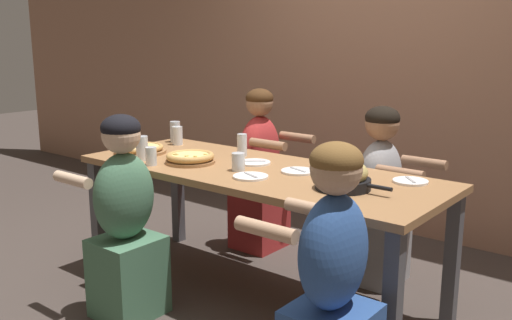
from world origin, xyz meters
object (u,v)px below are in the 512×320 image
(drinking_glass_a, at_px, (242,145))
(diner_near_right, at_px, (332,290))
(empty_plate_a, at_px, (251,177))
(skillet_bowl, at_px, (343,176))
(drinking_glass_b, at_px, (177,137))
(diner_far_midright, at_px, (379,202))
(empty_plate_d, at_px, (298,171))
(drinking_glass_e, at_px, (175,133))
(drinking_glass_f, at_px, (142,150))
(pizza_board_main, at_px, (140,149))
(diner_near_midleft, at_px, (125,225))
(drinking_glass_d, at_px, (238,163))
(empty_plate_c, at_px, (410,181))
(drinking_glass_c, at_px, (151,157))
(pizza_board_second, at_px, (190,158))
(empty_plate_b, at_px, (254,163))
(diner_far_midleft, at_px, (260,176))

(drinking_glass_a, bearing_deg, diner_near_right, -35.71)
(empty_plate_a, bearing_deg, skillet_bowl, 12.38)
(drinking_glass_b, xyz_separation_m, diner_far_midright, (1.35, 0.41, -0.32))
(empty_plate_d, distance_m, drinking_glass_b, 1.14)
(drinking_glass_b, xyz_separation_m, drinking_glass_e, (-0.09, 0.06, 0.01))
(empty_plate_a, height_order, drinking_glass_f, drinking_glass_f)
(pizza_board_main, bearing_deg, diner_near_midleft, -47.66)
(drinking_glass_d, bearing_deg, drinking_glass_e, 157.03)
(diner_near_midleft, bearing_deg, empty_plate_c, -53.82)
(skillet_bowl, distance_m, empty_plate_c, 0.40)
(pizza_board_main, relative_size, drinking_glass_d, 3.29)
(drinking_glass_c, bearing_deg, diner_far_midright, 43.74)
(empty_plate_c, xyz_separation_m, drinking_glass_d, (-0.87, -0.36, 0.04))
(pizza_board_second, height_order, empty_plate_a, pizza_board_second)
(pizza_board_second, height_order, drinking_glass_c, drinking_glass_c)
(pizza_board_main, height_order, pizza_board_second, pizza_board_second)
(diner_far_midright, bearing_deg, drinking_glass_f, -52.10)
(drinking_glass_f, bearing_deg, drinking_glass_e, 117.79)
(skillet_bowl, relative_size, drinking_glass_e, 2.71)
(empty_plate_a, xyz_separation_m, drinking_glass_b, (-1.00, 0.41, 0.05))
(empty_plate_c, height_order, drinking_glass_b, drinking_glass_b)
(empty_plate_c, xyz_separation_m, drinking_glass_e, (-1.80, 0.03, 0.06))
(drinking_glass_c, height_order, drinking_glass_f, drinking_glass_f)
(drinking_glass_c, bearing_deg, empty_plate_c, 22.98)
(empty_plate_a, height_order, empty_plate_b, same)
(pizza_board_main, height_order, diner_far_midright, diner_far_midright)
(pizza_board_second, distance_m, drinking_glass_e, 0.72)
(diner_far_midright, relative_size, diner_far_midleft, 0.96)
(drinking_glass_c, distance_m, diner_far_midright, 1.42)
(skillet_bowl, bearing_deg, diner_near_midleft, -150.96)
(drinking_glass_d, xyz_separation_m, diner_far_midleft, (-0.43, 0.74, -0.29))
(pizza_board_main, distance_m, pizza_board_second, 0.47)
(pizza_board_second, relative_size, diner_near_right, 0.26)
(diner_near_midleft, bearing_deg, drinking_glass_b, 29.49)
(drinking_glass_e, relative_size, drinking_glass_f, 1.00)
(empty_plate_d, relative_size, diner_far_midleft, 0.16)
(empty_plate_b, bearing_deg, skillet_bowl, -13.60)
(skillet_bowl, bearing_deg, pizza_board_second, -176.74)
(empty_plate_c, xyz_separation_m, diner_far_midright, (-0.36, 0.38, -0.27))
(drinking_glass_d, relative_size, drinking_glass_f, 0.69)
(empty_plate_a, bearing_deg, drinking_glass_b, 157.46)
(empty_plate_a, relative_size, drinking_glass_f, 1.28)
(empty_plate_c, height_order, drinking_glass_d, drinking_glass_d)
(diner_near_right, bearing_deg, empty_plate_d, 42.81)
(pizza_board_main, bearing_deg, empty_plate_d, 10.17)
(diner_far_midleft, bearing_deg, drinking_glass_f, -13.16)
(empty_plate_a, height_order, drinking_glass_d, drinking_glass_d)
(diner_near_right, bearing_deg, drinking_glass_b, 64.15)
(drinking_glass_a, distance_m, diner_far_midright, 0.92)
(empty_plate_c, bearing_deg, drinking_glass_f, -161.15)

